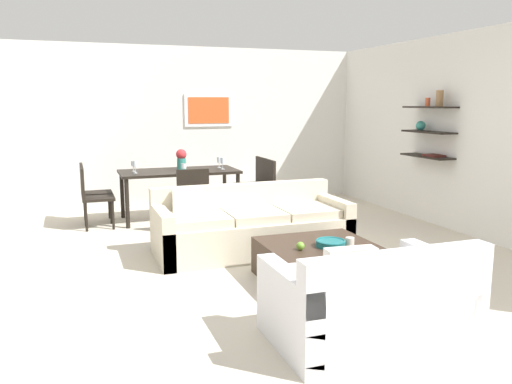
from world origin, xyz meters
TOP-DOWN VIEW (x-y plane):
  - ground_plane at (0.00, 0.00)m, footprint 18.00×18.00m
  - back_wall_unit at (0.30, 3.53)m, footprint 8.40×0.09m
  - right_wall_shelf_unit at (3.03, 0.60)m, footprint 0.34×8.20m
  - sofa_beige at (-0.01, 0.34)m, footprint 2.27×0.90m
  - loveseat_white at (0.07, -2.15)m, footprint 1.46×0.90m
  - coffee_table at (0.30, -0.89)m, footprint 1.08×1.08m
  - decorative_bowl at (0.37, -0.97)m, footprint 0.29×0.29m
  - candle_jar at (0.56, -1.00)m, footprint 0.09×0.09m
  - apple_on_coffee_table at (0.03, -0.98)m, footprint 0.08×0.08m
  - dining_table at (-0.44, 2.41)m, footprint 1.76×0.84m
  - dining_chair_right_far at (0.85, 2.60)m, footprint 0.44×0.44m
  - dining_chair_foot at (-0.44, 1.58)m, footprint 0.44×0.44m
  - dining_chair_left_near at (-1.73, 2.22)m, footprint 0.44×0.44m
  - dining_chair_right_near at (0.85, 2.22)m, footprint 0.44×0.44m
  - dining_chair_left_far at (-1.73, 2.60)m, footprint 0.44×0.44m
  - wine_glass_right_near at (0.22, 2.31)m, footprint 0.07×0.07m
  - wine_glass_left_near at (-1.10, 2.31)m, footprint 0.07×0.07m
  - wine_glass_right_far at (0.22, 2.52)m, footprint 0.06×0.06m
  - wine_glass_left_far at (-1.10, 2.52)m, footprint 0.07×0.07m
  - wine_glass_foot at (-0.44, 2.05)m, footprint 0.07×0.07m
  - centerpiece_vase at (-0.39, 2.47)m, footprint 0.16×0.16m

SIDE VIEW (x-z plane):
  - ground_plane at x=0.00m, z-range 0.00..0.00m
  - coffee_table at x=0.30m, z-range 0.00..0.38m
  - sofa_beige at x=-0.01m, z-range -0.10..0.68m
  - loveseat_white at x=0.07m, z-range -0.10..0.68m
  - decorative_bowl at x=0.37m, z-range 0.38..0.45m
  - apple_on_coffee_table at x=0.03m, z-range 0.38..0.46m
  - candle_jar at x=0.56m, z-range 0.38..0.46m
  - dining_chair_right_far at x=0.85m, z-range 0.06..0.94m
  - dining_chair_foot at x=-0.44m, z-range 0.06..0.94m
  - dining_chair_left_near at x=-1.73m, z-range 0.06..0.94m
  - dining_chair_right_near at x=0.85m, z-range 0.06..0.94m
  - dining_chair_left_far at x=-1.73m, z-range 0.06..0.94m
  - dining_table at x=-0.44m, z-range 0.30..1.05m
  - wine_glass_foot at x=-0.44m, z-range 0.78..0.92m
  - wine_glass_left_far at x=-1.10m, z-range 0.79..0.94m
  - wine_glass_right_far at x=0.22m, z-range 0.78..0.95m
  - wine_glass_right_near at x=0.22m, z-range 0.79..0.97m
  - wine_glass_left_near at x=-1.10m, z-range 0.79..0.97m
  - centerpiece_vase at x=-0.39m, z-range 0.76..1.08m
  - right_wall_shelf_unit at x=3.03m, z-range 0.00..2.70m
  - back_wall_unit at x=0.30m, z-range 0.00..2.70m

